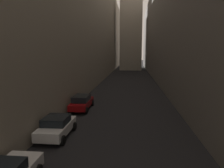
# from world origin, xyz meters

# --- Properties ---
(ground_plane) EXTENTS (264.00, 264.00, 0.00)m
(ground_plane) POSITION_xyz_m (0.00, 48.00, 0.00)
(ground_plane) COLOR black
(building_block_left) EXTENTS (12.99, 108.00, 24.64)m
(building_block_left) POSITION_xyz_m (-11.99, 50.00, 12.32)
(building_block_left) COLOR gray
(building_block_left) RESTS_ON ground
(building_block_right) EXTENTS (13.37, 108.00, 22.30)m
(building_block_right) POSITION_xyz_m (12.18, 50.00, 11.15)
(building_block_right) COLOR slate
(building_block_right) RESTS_ON ground
(parked_car_left_third) EXTENTS (1.97, 3.90, 1.48)m
(parked_car_left_third) POSITION_xyz_m (-4.40, 18.85, 0.77)
(parked_car_left_third) COLOR silver
(parked_car_left_third) RESTS_ON ground
(parked_car_left_far) EXTENTS (1.89, 4.56, 1.50)m
(parked_car_left_far) POSITION_xyz_m (-4.40, 26.19, 0.79)
(parked_car_left_far) COLOR maroon
(parked_car_left_far) RESTS_ON ground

